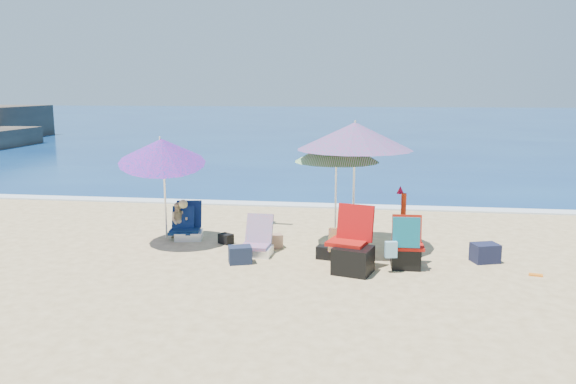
# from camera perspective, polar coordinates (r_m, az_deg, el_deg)

# --- Properties ---
(ground) EXTENTS (120.00, 120.00, 0.00)m
(ground) POSITION_cam_1_polar(r_m,az_deg,el_deg) (9.53, 0.96, -7.64)
(ground) COLOR #D8BC84
(ground) RESTS_ON ground
(sea) EXTENTS (120.00, 80.00, 0.12)m
(sea) POSITION_cam_1_polar(r_m,az_deg,el_deg) (54.09, 6.89, 7.06)
(sea) COLOR navy
(sea) RESTS_ON ground
(foam) EXTENTS (120.00, 0.50, 0.04)m
(foam) POSITION_cam_1_polar(r_m,az_deg,el_deg) (14.44, 3.45, -1.37)
(foam) COLOR white
(foam) RESTS_ON ground
(umbrella_turquoise) EXTENTS (2.25, 2.25, 2.38)m
(umbrella_turquoise) POSITION_cam_1_polar(r_m,az_deg,el_deg) (10.29, 6.70, 5.57)
(umbrella_turquoise) COLOR white
(umbrella_turquoise) RESTS_ON ground
(umbrella_striped) EXTENTS (1.70, 1.70, 2.09)m
(umbrella_striped) POSITION_cam_1_polar(r_m,az_deg,el_deg) (10.55, 4.92, 4.24)
(umbrella_striped) COLOR white
(umbrella_striped) RESTS_ON ground
(umbrella_blue) EXTENTS (2.09, 2.13, 2.20)m
(umbrella_blue) POSITION_cam_1_polar(r_m,az_deg,el_deg) (10.82, -12.49, 4.05)
(umbrella_blue) COLOR white
(umbrella_blue) RESTS_ON ground
(furled_umbrella) EXTENTS (0.21, 0.25, 1.23)m
(furled_umbrella) POSITION_cam_1_polar(r_m,az_deg,el_deg) (10.36, 11.36, -2.50)
(furled_umbrella) COLOR red
(furled_umbrella) RESTS_ON ground
(chair_navy) EXTENTS (0.64, 0.72, 0.71)m
(chair_navy) POSITION_cam_1_polar(r_m,az_deg,el_deg) (11.51, -9.91, -3.66)
(chair_navy) COLOR #0B203F
(chair_navy) RESTS_ON ground
(chair_rainbow) EXTENTS (0.55, 0.64, 0.69)m
(chair_rainbow) POSITION_cam_1_polar(r_m,az_deg,el_deg) (10.26, -3.06, -5.27)
(chair_rainbow) COLOR #DD4E58
(chair_rainbow) RESTS_ON ground
(camp_chair_left) EXTENTS (0.82, 0.88, 1.06)m
(camp_chair_left) POSITION_cam_1_polar(r_m,az_deg,el_deg) (9.33, 6.48, -6.05)
(camp_chair_left) COLOR #AA120C
(camp_chair_left) RESTS_ON ground
(camp_chair_right) EXTENTS (0.65, 0.66, 0.90)m
(camp_chair_right) POSITION_cam_1_polar(r_m,az_deg,el_deg) (9.65, 11.67, -5.61)
(camp_chair_right) COLOR #B8140D
(camp_chair_right) RESTS_ON ground
(person_center) EXTENTS (0.59, 0.52, 0.84)m
(person_center) POSITION_cam_1_polar(r_m,az_deg,el_deg) (9.85, 5.81, -4.63)
(person_center) COLOR tan
(person_center) RESTS_ON ground
(person_left) EXTENTS (0.50, 0.58, 0.80)m
(person_left) POSITION_cam_1_polar(r_m,az_deg,el_deg) (11.50, -10.74, -2.80)
(person_left) COLOR tan
(person_left) RESTS_ON ground
(bag_navy_a) EXTENTS (0.45, 0.39, 0.30)m
(bag_navy_a) POSITION_cam_1_polar(r_m,az_deg,el_deg) (9.79, -4.81, -6.26)
(bag_navy_a) COLOR #192238
(bag_navy_a) RESTS_ON ground
(bag_black_a) EXTENTS (0.32, 0.30, 0.19)m
(bag_black_a) POSITION_cam_1_polar(r_m,az_deg,el_deg) (11.05, -6.23, -4.66)
(bag_black_a) COLOR black
(bag_black_a) RESTS_ON ground
(bag_tan) EXTENTS (0.36, 0.32, 0.26)m
(bag_tan) POSITION_cam_1_polar(r_m,az_deg,el_deg) (10.68, -1.42, -4.93)
(bag_tan) COLOR #9E765A
(bag_tan) RESTS_ON ground
(bag_navy_b) EXTENTS (0.51, 0.45, 0.32)m
(bag_navy_b) POSITION_cam_1_polar(r_m,az_deg,el_deg) (10.38, 19.09, -5.77)
(bag_navy_b) COLOR #171B33
(bag_navy_b) RESTS_ON ground
(bag_black_b) EXTENTS (0.33, 0.26, 0.23)m
(bag_black_b) POSITION_cam_1_polar(r_m,az_deg,el_deg) (10.04, 3.75, -6.05)
(bag_black_b) COLOR black
(bag_black_b) RESTS_ON ground
(orange_item) EXTENTS (0.22, 0.14, 0.03)m
(orange_item) POSITION_cam_1_polar(r_m,az_deg,el_deg) (9.98, 23.52, -7.61)
(orange_item) COLOR orange
(orange_item) RESTS_ON ground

